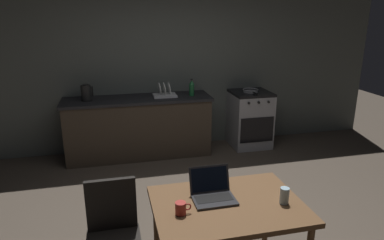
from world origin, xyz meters
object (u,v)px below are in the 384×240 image
(drinking_glass, at_px, (284,196))
(dish_rack, at_px, (165,93))
(chair, at_px, (113,231))
(dining_table, at_px, (227,212))
(stove_oven, at_px, (250,119))
(frying_pan, at_px, (251,91))
(bottle, at_px, (192,88))
(coffee_mug, at_px, (181,208))
(laptop, at_px, (213,193))
(electric_kettle, at_px, (86,93))

(drinking_glass, bearing_deg, dish_rack, 98.20)
(chair, bearing_deg, dining_table, -31.02)
(chair, bearing_deg, dish_rack, 51.65)
(stove_oven, relative_size, frying_pan, 2.14)
(stove_oven, distance_m, chair, 3.48)
(bottle, relative_size, coffee_mug, 2.19)
(coffee_mug, xyz_separation_m, drinking_glass, (0.78, -0.04, 0.02))
(laptop, height_order, dish_rack, dish_rack)
(chair, relative_size, coffee_mug, 7.70)
(drinking_glass, bearing_deg, bottle, 90.40)
(dining_table, xyz_separation_m, frying_pan, (1.35, 2.80, 0.27))
(laptop, distance_m, electric_kettle, 2.94)
(dining_table, distance_m, frying_pan, 3.12)
(electric_kettle, height_order, drinking_glass, electric_kettle)
(stove_oven, height_order, drinking_glass, stove_oven)
(electric_kettle, distance_m, dish_rack, 1.12)
(electric_kettle, relative_size, coffee_mug, 2.03)
(dining_table, relative_size, frying_pan, 2.67)
(chair, height_order, laptop, laptop)
(dining_table, xyz_separation_m, bottle, (0.39, 2.78, 0.37))
(stove_oven, xyz_separation_m, laptop, (-1.45, -2.73, 0.32))
(chair, relative_size, electric_kettle, 3.80)
(stove_oven, distance_m, coffee_mug, 3.39)
(laptop, bearing_deg, coffee_mug, -163.78)
(coffee_mug, bearing_deg, laptop, 29.48)
(laptop, height_order, frying_pan, laptop)
(stove_oven, relative_size, dining_table, 0.80)
(bottle, distance_m, dish_rack, 0.41)
(chair, bearing_deg, laptop, -25.02)
(laptop, height_order, bottle, bottle)
(dining_table, height_order, electric_kettle, electric_kettle)
(stove_oven, height_order, bottle, bottle)
(bottle, xyz_separation_m, dish_rack, (-0.40, 0.05, -0.07))
(coffee_mug, bearing_deg, electric_kettle, 104.68)
(electric_kettle, xyz_separation_m, dish_rack, (1.12, 0.00, -0.07))
(stove_oven, xyz_separation_m, electric_kettle, (-2.49, 0.00, 0.56))
(laptop, distance_m, bottle, 2.74)
(chair, bearing_deg, drinking_glass, -32.18)
(laptop, relative_size, coffee_mug, 2.74)
(dining_table, height_order, chair, chair)
(dining_table, height_order, coffee_mug, coffee_mug)
(coffee_mug, distance_m, drinking_glass, 0.78)
(laptop, bearing_deg, bottle, 66.65)
(frying_pan, distance_m, dish_rack, 1.36)
(electric_kettle, bearing_deg, bottle, -1.89)
(chair, bearing_deg, coffee_mug, -44.90)
(dining_table, height_order, bottle, bottle)
(electric_kettle, xyz_separation_m, coffee_mug, (0.76, -2.89, -0.24))
(dining_table, relative_size, electric_kettle, 4.73)
(laptop, bearing_deg, stove_oven, 48.73)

